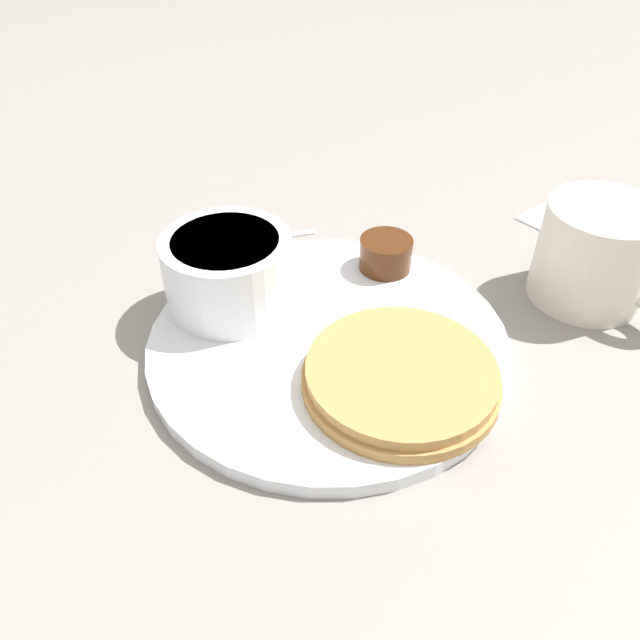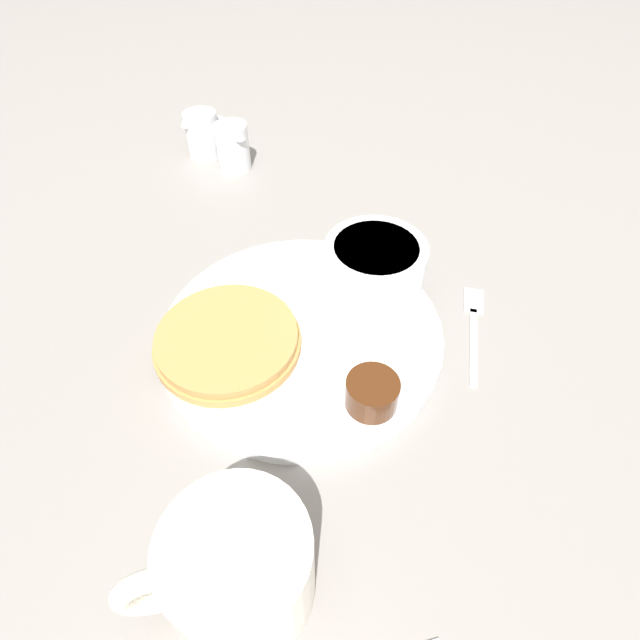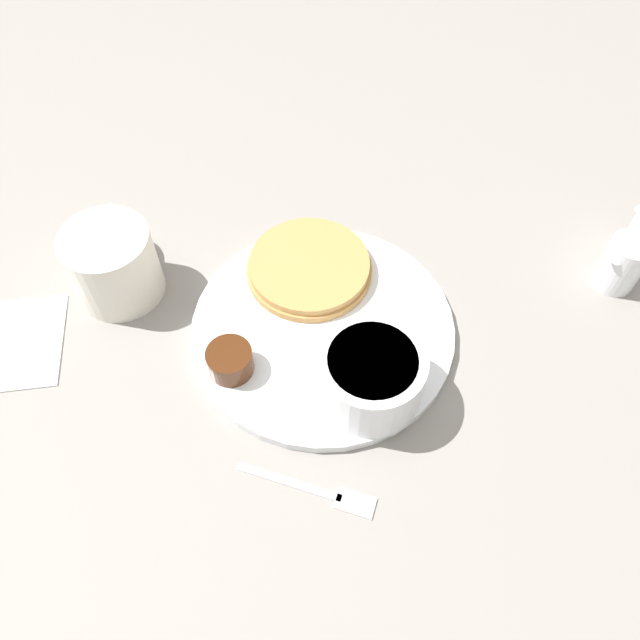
% 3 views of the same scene
% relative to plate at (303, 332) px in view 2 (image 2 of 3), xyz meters
% --- Properties ---
extents(ground_plane, '(4.00, 4.00, 0.00)m').
position_rel_plate_xyz_m(ground_plane, '(0.00, 0.00, -0.01)').
color(ground_plane, gray).
extents(plate, '(0.28, 0.28, 0.01)m').
position_rel_plate_xyz_m(plate, '(0.00, 0.00, 0.00)').
color(plate, white).
rests_on(plate, ground_plane).
extents(pancake_stack, '(0.14, 0.14, 0.02)m').
position_rel_plate_xyz_m(pancake_stack, '(-0.07, -0.02, 0.01)').
color(pancake_stack, '#B78447').
rests_on(pancake_stack, plate).
extents(bowl, '(0.10, 0.10, 0.06)m').
position_rel_plate_xyz_m(bowl, '(0.08, 0.05, 0.04)').
color(bowl, white).
rests_on(bowl, plate).
extents(syrup_cup, '(0.05, 0.05, 0.03)m').
position_rel_plate_xyz_m(syrup_cup, '(0.06, -0.09, 0.02)').
color(syrup_cup, '#47230F').
rests_on(syrup_cup, plate).
extents(butter_ramekin, '(0.04, 0.04, 0.04)m').
position_rel_plate_xyz_m(butter_ramekin, '(0.10, 0.04, 0.02)').
color(butter_ramekin, white).
rests_on(butter_ramekin, plate).
extents(coffee_mug, '(0.12, 0.09, 0.08)m').
position_rel_plate_xyz_m(coffee_mug, '(-0.05, -0.23, 0.04)').
color(coffee_mug, silver).
rests_on(coffee_mug, ground_plane).
extents(creamer_pitcher_near, '(0.05, 0.06, 0.07)m').
position_rel_plate_xyz_m(creamer_pitcher_near, '(-0.08, 0.32, 0.03)').
color(creamer_pitcher_near, white).
rests_on(creamer_pitcher_near, ground_plane).
extents(creamer_pitcher_far, '(0.06, 0.05, 0.06)m').
position_rel_plate_xyz_m(creamer_pitcher_far, '(-0.13, 0.36, 0.03)').
color(creamer_pitcher_far, white).
rests_on(creamer_pitcher_far, ground_plane).
extents(fork, '(0.05, 0.13, 0.00)m').
position_rel_plate_xyz_m(fork, '(0.18, 0.01, -0.00)').
color(fork, silver).
rests_on(fork, ground_plane).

